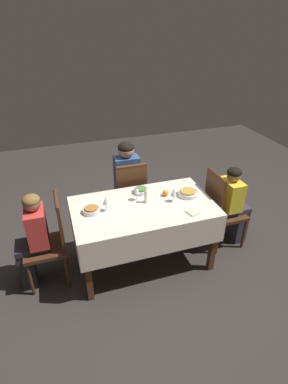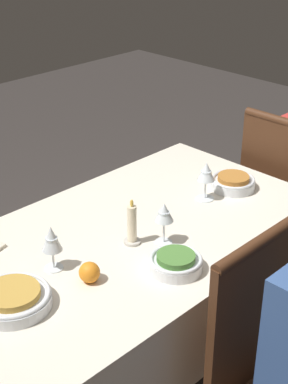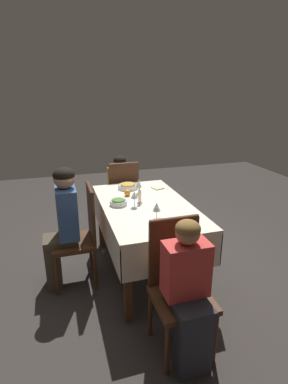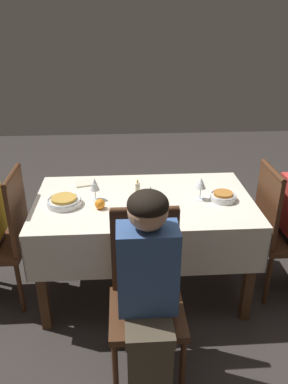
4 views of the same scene
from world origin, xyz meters
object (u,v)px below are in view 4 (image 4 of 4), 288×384
object	(u,v)px
chair_east	(279,228)
bowl_east	(223,196)
bowl_south	(137,215)
bowl_west	(64,201)
chair_west	(5,235)
wine_glass_east	(201,184)
napkin_red_folded	(83,183)
candle_centerpiece	(138,194)
orange_fruit	(100,204)
chair_south	(146,289)
wine_glass_south	(150,192)
person_adult_denim	(148,288)
wine_glass_west	(95,185)
dining_table	(144,213)

from	to	relation	value
chair_east	bowl_east	distance (m)	0.49
bowl_south	bowl_west	world-z (taller)	same
chair_west	wine_glass_east	size ratio (longest dim) A/B	6.24
wine_glass_east	napkin_red_folded	bearing A→B (deg)	159.95
candle_centerpiece	chair_east	bearing A→B (deg)	-0.08
chair_west	orange_fruit	world-z (taller)	chair_west
chair_south	bowl_east	distance (m)	0.86
chair_west	wine_glass_south	size ratio (longest dim) A/B	6.37
wine_glass_south	candle_centerpiece	xyz separation A→B (m)	(-0.08, 0.08, -0.05)
chair_south	chair_west	size ratio (longest dim) A/B	1.00
chair_west	wine_glass_south	bearing A→B (deg)	84.02
wine_glass_east	wine_glass_south	bearing A→B (deg)	-163.38
candle_centerpiece	bowl_west	bearing A→B (deg)	179.94
chair_east	wine_glass_south	size ratio (longest dim) A/B	6.37
chair_west	chair_east	size ratio (longest dim) A/B	1.00
chair_east	person_adult_denim	xyz separation A→B (m)	(-0.98, -0.75, 0.14)
chair_east	bowl_east	xyz separation A→B (m)	(-0.42, 0.01, 0.26)
bowl_south	orange_fruit	xyz separation A→B (m)	(-0.23, 0.15, 0.01)
chair_west	napkin_red_folded	bearing A→B (deg)	119.54
wine_glass_south	candle_centerpiece	bearing A→B (deg)	135.74
bowl_south	candle_centerpiece	bearing A→B (deg)	86.69
chair_east	bowl_south	world-z (taller)	chair_east
orange_fruit	wine_glass_west	bearing A→B (deg)	104.98
bowl_west	wine_glass_east	bearing A→B (deg)	1.74
bowl_south	napkin_red_folded	world-z (taller)	bowl_south
dining_table	chair_west	distance (m)	0.96
chair_east	candle_centerpiece	distance (m)	1.04
chair_east	wine_glass_east	bearing A→B (deg)	87.07
bowl_south	candle_centerpiece	world-z (taller)	candle_centerpiece
wine_glass_east	napkin_red_folded	distance (m)	0.87
wine_glass_west	bowl_east	bearing A→B (deg)	-4.21
person_adult_denim	dining_table	bearing A→B (deg)	87.97
chair_east	bowl_south	distance (m)	1.06
dining_table	bowl_east	xyz separation A→B (m)	(0.53, -0.04, 0.13)
chair_east	chair_south	bearing A→B (deg)	121.06
bowl_south	wine_glass_east	size ratio (longest dim) A/B	1.09
bowl_east	candle_centerpiece	world-z (taller)	candle_centerpiece
chair_west	candle_centerpiece	size ratio (longest dim) A/B	5.78
chair_south	bowl_south	bearing A→B (deg)	94.12
chair_south	bowl_west	size ratio (longest dim) A/B	4.29
chair_west	wine_glass_west	distance (m)	0.71
bowl_south	wine_glass_west	xyz separation A→B (m)	(-0.27, 0.28, 0.08)
wine_glass_south	orange_fruit	bearing A→B (deg)	178.20
chair_west	orange_fruit	distance (m)	0.72
bowl_west	dining_table	bearing A→B (deg)	5.37
bowl_west	bowl_east	world-z (taller)	same
wine_glass_west	bowl_west	bearing A→B (deg)	-161.00
dining_table	wine_glass_south	bearing A→B (deg)	-74.92
chair_south	bowl_east	bearing A→B (deg)	46.99
wine_glass_east	dining_table	bearing A→B (deg)	176.72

